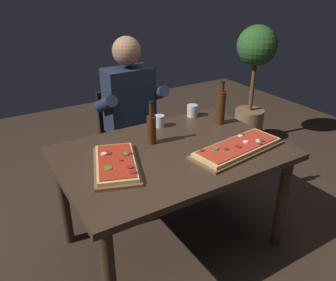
{
  "coord_description": "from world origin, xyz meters",
  "views": [
    {
      "loc": [
        -1.02,
        -1.6,
        1.72
      ],
      "look_at": [
        0.0,
        0.05,
        0.79
      ],
      "focal_mm": 36.46,
      "sensor_mm": 36.0,
      "label": 1
    }
  ],
  "objects_px": {
    "pizza_rectangular_front": "(238,148)",
    "potted_plant_corner": "(254,76)",
    "seated_diner": "(132,112)",
    "wine_bottle_dark": "(221,107)",
    "tumbler_near_camera": "(192,111)",
    "oil_bottle_amber": "(152,128)",
    "dining_table": "(172,164)",
    "pizza_rectangular_left": "(116,164)",
    "diner_chair": "(127,136)",
    "tumbler_far_side": "(159,121)"
  },
  "relations": [
    {
      "from": "pizza_rectangular_front",
      "to": "potted_plant_corner",
      "type": "height_order",
      "value": "potted_plant_corner"
    },
    {
      "from": "seated_diner",
      "to": "pizza_rectangular_front",
      "type": "bearing_deg",
      "value": -74.37
    },
    {
      "from": "pizza_rectangular_front",
      "to": "wine_bottle_dark",
      "type": "xyz_separation_m",
      "value": [
        0.19,
        0.41,
        0.11
      ]
    },
    {
      "from": "wine_bottle_dark",
      "to": "tumbler_near_camera",
      "type": "height_order",
      "value": "wine_bottle_dark"
    },
    {
      "from": "oil_bottle_amber",
      "to": "pizza_rectangular_front",
      "type": "bearing_deg",
      "value": -43.18
    },
    {
      "from": "wine_bottle_dark",
      "to": "dining_table",
      "type": "bearing_deg",
      "value": -160.4
    },
    {
      "from": "wine_bottle_dark",
      "to": "pizza_rectangular_left",
      "type": "bearing_deg",
      "value": -167.97
    },
    {
      "from": "wine_bottle_dark",
      "to": "diner_chair",
      "type": "height_order",
      "value": "wine_bottle_dark"
    },
    {
      "from": "oil_bottle_amber",
      "to": "tumbler_near_camera",
      "type": "distance_m",
      "value": 0.56
    },
    {
      "from": "pizza_rectangular_front",
      "to": "diner_chair",
      "type": "height_order",
      "value": "diner_chair"
    },
    {
      "from": "oil_bottle_amber",
      "to": "potted_plant_corner",
      "type": "relative_size",
      "value": 0.22
    },
    {
      "from": "pizza_rectangular_left",
      "to": "potted_plant_corner",
      "type": "xyz_separation_m",
      "value": [
        2.03,
        0.99,
        0.01
      ]
    },
    {
      "from": "pizza_rectangular_left",
      "to": "tumbler_near_camera",
      "type": "height_order",
      "value": "tumbler_near_camera"
    },
    {
      "from": "pizza_rectangular_front",
      "to": "tumbler_far_side",
      "type": "bearing_deg",
      "value": 110.78
    },
    {
      "from": "pizza_rectangular_front",
      "to": "tumbler_far_side",
      "type": "distance_m",
      "value": 0.63
    },
    {
      "from": "pizza_rectangular_front",
      "to": "oil_bottle_amber",
      "type": "xyz_separation_m",
      "value": [
        -0.4,
        0.38,
        0.09
      ]
    },
    {
      "from": "diner_chair",
      "to": "pizza_rectangular_front",
      "type": "bearing_deg",
      "value": -76.05
    },
    {
      "from": "wine_bottle_dark",
      "to": "diner_chair",
      "type": "bearing_deg",
      "value": 124.63
    },
    {
      "from": "oil_bottle_amber",
      "to": "tumbler_far_side",
      "type": "relative_size",
      "value": 3.34
    },
    {
      "from": "tumbler_far_side",
      "to": "tumbler_near_camera",
      "type": "bearing_deg",
      "value": 7.68
    },
    {
      "from": "pizza_rectangular_front",
      "to": "dining_table",
      "type": "bearing_deg",
      "value": 148.24
    },
    {
      "from": "pizza_rectangular_left",
      "to": "potted_plant_corner",
      "type": "height_order",
      "value": "potted_plant_corner"
    },
    {
      "from": "tumbler_near_camera",
      "to": "pizza_rectangular_left",
      "type": "bearing_deg",
      "value": -153.14
    },
    {
      "from": "oil_bottle_amber",
      "to": "tumbler_far_side",
      "type": "distance_m",
      "value": 0.28
    },
    {
      "from": "tumbler_near_camera",
      "to": "seated_diner",
      "type": "bearing_deg",
      "value": 138.6
    },
    {
      "from": "tumbler_far_side",
      "to": "potted_plant_corner",
      "type": "distance_m",
      "value": 1.65
    },
    {
      "from": "pizza_rectangular_left",
      "to": "oil_bottle_amber",
      "type": "height_order",
      "value": "oil_bottle_amber"
    },
    {
      "from": "oil_bottle_amber",
      "to": "seated_diner",
      "type": "distance_m",
      "value": 0.6
    },
    {
      "from": "diner_chair",
      "to": "pizza_rectangular_left",
      "type": "bearing_deg",
      "value": -118.28
    },
    {
      "from": "tumbler_far_side",
      "to": "seated_diner",
      "type": "bearing_deg",
      "value": 96.79
    },
    {
      "from": "tumbler_near_camera",
      "to": "diner_chair",
      "type": "height_order",
      "value": "diner_chair"
    },
    {
      "from": "wine_bottle_dark",
      "to": "pizza_rectangular_front",
      "type": "bearing_deg",
      "value": -115.29
    },
    {
      "from": "pizza_rectangular_front",
      "to": "potted_plant_corner",
      "type": "xyz_separation_m",
      "value": [
        1.31,
        1.2,
        0.01
      ]
    },
    {
      "from": "dining_table",
      "to": "pizza_rectangular_left",
      "type": "xyz_separation_m",
      "value": [
        -0.38,
        -0.0,
        0.12
      ]
    },
    {
      "from": "pizza_rectangular_left",
      "to": "oil_bottle_amber",
      "type": "xyz_separation_m",
      "value": [
        0.33,
        0.17,
        0.09
      ]
    },
    {
      "from": "oil_bottle_amber",
      "to": "potted_plant_corner",
      "type": "xyz_separation_m",
      "value": [
        1.71,
        0.82,
        -0.08
      ]
    },
    {
      "from": "wine_bottle_dark",
      "to": "seated_diner",
      "type": "bearing_deg",
      "value": 130.14
    },
    {
      "from": "tumbler_near_camera",
      "to": "pizza_rectangular_front",
      "type": "bearing_deg",
      "value": -98.86
    },
    {
      "from": "pizza_rectangular_front",
      "to": "wine_bottle_dark",
      "type": "bearing_deg",
      "value": 64.71
    },
    {
      "from": "oil_bottle_amber",
      "to": "diner_chair",
      "type": "xyz_separation_m",
      "value": [
        0.14,
        0.69,
        -0.36
      ]
    },
    {
      "from": "pizza_rectangular_front",
      "to": "diner_chair",
      "type": "relative_size",
      "value": 0.76
    },
    {
      "from": "tumbler_far_side",
      "to": "potted_plant_corner",
      "type": "xyz_separation_m",
      "value": [
        1.53,
        0.61,
        -0.01
      ]
    },
    {
      "from": "diner_chair",
      "to": "tumbler_far_side",
      "type": "bearing_deg",
      "value": -84.88
    },
    {
      "from": "tumbler_near_camera",
      "to": "seated_diner",
      "type": "distance_m",
      "value": 0.49
    },
    {
      "from": "oil_bottle_amber",
      "to": "tumbler_far_side",
      "type": "bearing_deg",
      "value": 49.25
    },
    {
      "from": "diner_chair",
      "to": "seated_diner",
      "type": "distance_m",
      "value": 0.28
    },
    {
      "from": "dining_table",
      "to": "tumbler_near_camera",
      "type": "bearing_deg",
      "value": 42.94
    },
    {
      "from": "pizza_rectangular_left",
      "to": "tumbler_near_camera",
      "type": "bearing_deg",
      "value": 26.86
    },
    {
      "from": "pizza_rectangular_left",
      "to": "oil_bottle_amber",
      "type": "distance_m",
      "value": 0.38
    },
    {
      "from": "wine_bottle_dark",
      "to": "oil_bottle_amber",
      "type": "xyz_separation_m",
      "value": [
        -0.59,
        -0.03,
        -0.02
      ]
    }
  ]
}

